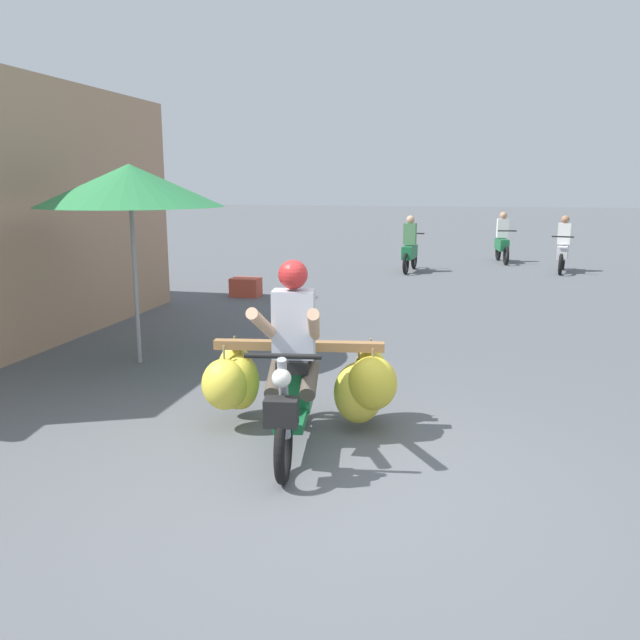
# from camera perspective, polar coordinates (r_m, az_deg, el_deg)

# --- Properties ---
(ground_plane) EXTENTS (120.00, 120.00, 0.00)m
(ground_plane) POSITION_cam_1_polar(r_m,az_deg,el_deg) (4.93, 0.80, -14.41)
(ground_plane) COLOR #56595E
(motorbike_main_loaded) EXTENTS (1.75, 1.89, 1.58)m
(motorbike_main_loaded) POSITION_cam_1_polar(r_m,az_deg,el_deg) (5.73, -1.57, -5.13)
(motorbike_main_loaded) COLOR black
(motorbike_main_loaded) RESTS_ON ground
(motorbike_distant_ahead_left) EXTENTS (0.50, 1.62, 1.40)m
(motorbike_distant_ahead_left) POSITION_cam_1_polar(r_m,az_deg,el_deg) (16.51, 7.83, 6.13)
(motorbike_distant_ahead_left) COLOR black
(motorbike_distant_ahead_left) RESTS_ON ground
(motorbike_distant_ahead_right) EXTENTS (0.53, 1.61, 1.40)m
(motorbike_distant_ahead_right) POSITION_cam_1_polar(r_m,az_deg,el_deg) (19.05, 15.57, 6.55)
(motorbike_distant_ahead_right) COLOR black
(motorbike_distant_ahead_right) RESTS_ON ground
(motorbike_distant_far_ahead) EXTENTS (0.55, 1.61, 1.40)m
(motorbike_distant_far_ahead) POSITION_cam_1_polar(r_m,az_deg,el_deg) (17.43, 20.40, 5.79)
(motorbike_distant_far_ahead) COLOR black
(motorbike_distant_far_ahead) RESTS_ON ground
(market_umbrella_near_shop) EXTENTS (2.20, 2.20, 2.40)m
(market_umbrella_near_shop) POSITION_cam_1_polar(r_m,az_deg,el_deg) (8.15, -16.22, 11.17)
(market_umbrella_near_shop) COLOR #99999E
(market_umbrella_near_shop) RESTS_ON ground
(produce_crate) EXTENTS (0.56, 0.40, 0.36)m
(produce_crate) POSITION_cam_1_polar(r_m,az_deg,el_deg) (12.92, -6.48, 2.86)
(produce_crate) COLOR #CC4C38
(produce_crate) RESTS_ON ground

